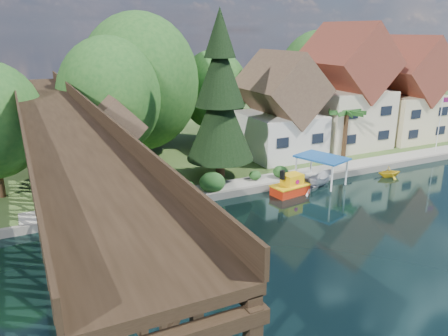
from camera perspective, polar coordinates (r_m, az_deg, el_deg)
The scene contains 18 objects.
ground at distance 32.03m, azimuth 11.86°, elevation -7.67°, with size 140.00×140.00×0.00m, color black.
bank at distance 60.97m, azimuth -7.81°, elevation 4.90°, with size 140.00×52.00×0.50m, color #31491D.
seawall at distance 40.08m, azimuth 9.55°, elevation -1.83°, with size 60.00×0.40×0.62m, color slate.
promenade at distance 42.13m, azimuth 10.79°, elevation -0.62°, with size 50.00×2.60×0.06m, color gray.
trestle_bridge at distance 29.08m, azimuth -20.39°, elevation 0.26°, with size 4.12×44.18×9.30m.
house_left at distance 46.90m, azimuth 7.25°, elevation 7.22°, with size 7.64×8.64×11.02m.
house_center at distance 52.47m, azimuth 15.41°, elevation 9.24°, with size 8.65×9.18×13.89m.
house_right at distance 58.48m, azimuth 22.46°, elevation 8.72°, with size 8.15×8.64×12.45m.
shed at distance 39.06m, azimuth -14.37°, elevation 2.75°, with size 5.09×5.40×7.85m.
bg_trees at distance 48.33m, azimuth -2.19°, elevation 10.23°, with size 49.90×13.30×10.57m.
shrubs at distance 36.79m, azimuth -2.56°, elevation -1.85°, with size 15.76×2.47×1.70m.
conifer at distance 38.47m, azimuth -0.52°, elevation 8.88°, with size 6.02×6.02×14.83m.
palm_tree at distance 47.27m, azimuth 15.75°, elevation 6.83°, with size 4.00×4.00×5.35m.
flagpole at distance 53.17m, azimuth 26.50°, elevation 5.79°, with size 0.95×0.24×6.17m.
tugboat at distance 37.74m, azimuth 8.67°, elevation -2.38°, with size 3.47×2.24×2.35m.
boat_white_a at distance 39.07m, azimuth 10.71°, elevation -2.28°, with size 2.68×3.76×0.78m, color silver.
boat_canopy at distance 40.09m, azimuth 12.52°, elevation -0.70°, with size 4.16×4.98×2.74m.
boat_yellow at distance 44.60m, azimuth 20.81°, elevation -0.38°, with size 1.93×2.24×1.18m, color gold.
Camera 1 is at (-18.20, -22.67, 13.45)m, focal length 35.00 mm.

